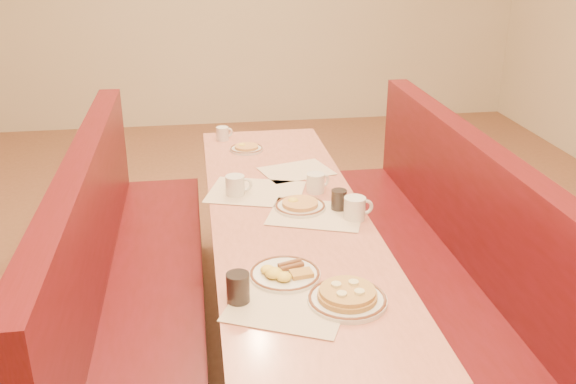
{
  "coord_description": "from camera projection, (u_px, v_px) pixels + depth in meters",
  "views": [
    {
      "loc": [
        -0.39,
        -2.63,
        1.96
      ],
      "look_at": [
        0.0,
        -0.01,
        0.85
      ],
      "focal_mm": 40.0,
      "sensor_mm": 36.0,
      "label": 1
    }
  ],
  "objects": [
    {
      "name": "ground",
      "position": [
        288.0,
        348.0,
        3.21
      ],
      "size": [
        8.0,
        8.0,
        0.0
      ],
      "primitive_type": "plane",
      "color": "#9E6647",
      "rests_on": "ground"
    },
    {
      "name": "diner_table",
      "position": [
        288.0,
        283.0,
        3.06
      ],
      "size": [
        0.7,
        2.5,
        0.75
      ],
      "color": "black",
      "rests_on": "ground"
    },
    {
      "name": "booth_left",
      "position": [
        131.0,
        298.0,
        2.97
      ],
      "size": [
        0.55,
        2.5,
        1.05
      ],
      "color": "#4C3326",
      "rests_on": "ground"
    },
    {
      "name": "booth_right",
      "position": [
        434.0,
        274.0,
        3.17
      ],
      "size": [
        0.55,
        2.5,
        1.05
      ],
      "color": "#4C3326",
      "rests_on": "ground"
    },
    {
      "name": "placemat_near_left",
      "position": [
        287.0,
        307.0,
        2.18
      ],
      "size": [
        0.48,
        0.43,
        0.0
      ],
      "primitive_type": "cube",
      "rotation": [
        0.0,
        0.0,
        -0.43
      ],
      "color": "beige",
      "rests_on": "diner_table"
    },
    {
      "name": "placemat_near_right",
      "position": [
        316.0,
        214.0,
        2.88
      ],
      "size": [
        0.49,
        0.43,
        0.0
      ],
      "primitive_type": "cube",
      "rotation": [
        0.0,
        0.0,
        -0.34
      ],
      "color": "beige",
      "rests_on": "diner_table"
    },
    {
      "name": "placemat_far_left",
      "position": [
        256.0,
        192.0,
        3.12
      ],
      "size": [
        0.53,
        0.46,
        0.0
      ],
      "primitive_type": "cube",
      "rotation": [
        0.0,
        0.0,
        -0.3
      ],
      "color": "beige",
      "rests_on": "diner_table"
    },
    {
      "name": "placemat_far_right",
      "position": [
        296.0,
        171.0,
        3.38
      ],
      "size": [
        0.41,
        0.35,
        0.0
      ],
      "primitive_type": "cube",
      "rotation": [
        0.0,
        0.0,
        0.28
      ],
      "color": "beige",
      "rests_on": "diner_table"
    },
    {
      "name": "pancake_plate",
      "position": [
        347.0,
        297.0,
        2.21
      ],
      "size": [
        0.28,
        0.28,
        0.06
      ],
      "rotation": [
        0.0,
        0.0,
        0.43
      ],
      "color": "silver",
      "rests_on": "diner_table"
    },
    {
      "name": "eggs_plate",
      "position": [
        284.0,
        274.0,
        2.37
      ],
      "size": [
        0.26,
        0.26,
        0.05
      ],
      "rotation": [
        0.0,
        0.0,
        0.15
      ],
      "color": "silver",
      "rests_on": "diner_table"
    },
    {
      "name": "extra_plate_mid",
      "position": [
        300.0,
        206.0,
        2.94
      ],
      "size": [
        0.24,
        0.24,
        0.05
      ],
      "rotation": [
        0.0,
        0.0,
        -0.43
      ],
      "color": "silver",
      "rests_on": "diner_table"
    },
    {
      "name": "extra_plate_far",
      "position": [
        246.0,
        148.0,
        3.7
      ],
      "size": [
        0.19,
        0.19,
        0.04
      ],
      "rotation": [
        0.0,
        0.0,
        0.34
      ],
      "color": "silver",
      "rests_on": "diner_table"
    },
    {
      "name": "coffee_mug_a",
      "position": [
        355.0,
        208.0,
        2.82
      ],
      "size": [
        0.14,
        0.1,
        0.1
      ],
      "rotation": [
        0.0,
        0.0,
        0.12
      ],
      "color": "silver",
      "rests_on": "diner_table"
    },
    {
      "name": "coffee_mug_b",
      "position": [
        236.0,
        185.0,
        3.08
      ],
      "size": [
        0.13,
        0.09,
        0.1
      ],
      "rotation": [
        0.0,
        0.0,
        0.06
      ],
      "color": "silver",
      "rests_on": "diner_table"
    },
    {
      "name": "coffee_mug_c",
      "position": [
        316.0,
        182.0,
        3.12
      ],
      "size": [
        0.12,
        0.09,
        0.09
      ],
      "rotation": [
        0.0,
        0.0,
        0.41
      ],
      "color": "silver",
      "rests_on": "diner_table"
    },
    {
      "name": "coffee_mug_d",
      "position": [
        223.0,
        133.0,
        3.87
      ],
      "size": [
        0.1,
        0.07,
        0.08
      ],
      "rotation": [
        0.0,
        0.0,
        0.4
      ],
      "color": "silver",
      "rests_on": "diner_table"
    },
    {
      "name": "soda_tumbler_near",
      "position": [
        238.0,
        288.0,
        2.2
      ],
      "size": [
        0.08,
        0.08,
        0.11
      ],
      "color": "black",
      "rests_on": "diner_table"
    },
    {
      "name": "soda_tumbler_mid",
      "position": [
        339.0,
        200.0,
        2.92
      ],
      "size": [
        0.07,
        0.07,
        0.1
      ],
      "color": "black",
      "rests_on": "diner_table"
    }
  ]
}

